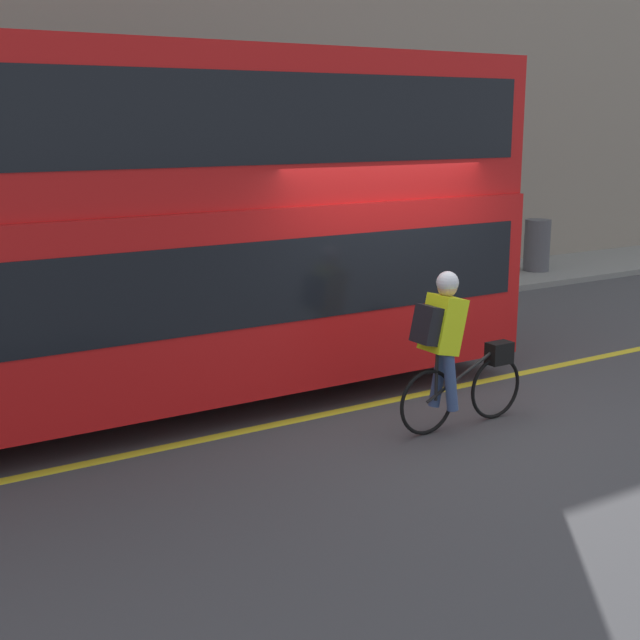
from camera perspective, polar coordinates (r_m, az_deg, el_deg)
The scene contains 7 objects.
ground_plane at distance 9.46m, azimuth 4.75°, elevation -5.52°, with size 80.00×80.00×0.00m, color #424244.
road_center_line at distance 9.59m, azimuth 4.15°, elevation -5.24°, with size 50.00×0.14×0.01m, color yellow.
sidewalk_curb at distance 13.64m, azimuth -8.11°, elevation 0.32°, with size 60.00×2.22×0.11m.
building_facade at distance 14.49m, azimuth -10.72°, elevation 15.15°, with size 60.00×0.30×7.24m.
bus at distance 9.04m, azimuth -14.43°, elevation 6.39°, with size 9.15×2.55×3.64m.
cyclist_on_bike at distance 8.60m, azimuth 8.38°, elevation -1.58°, with size 1.53×0.32×1.57m.
trash_bin at distance 17.60m, azimuth 13.72°, elevation 4.67°, with size 0.49×0.49×0.98m.
Camera 1 is at (-5.48, -7.12, 2.96)m, focal length 50.00 mm.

